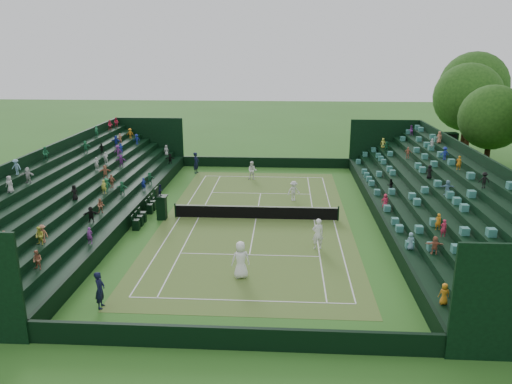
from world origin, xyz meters
TOP-DOWN VIEW (x-y plane):
  - ground at (0.00, 0.00)m, footprint 160.00×160.00m
  - court_surface at (0.00, 0.00)m, footprint 12.97×26.77m
  - perimeter_wall_north at (0.00, 15.88)m, footprint 17.17×0.20m
  - perimeter_wall_south at (0.00, -15.88)m, footprint 17.17×0.20m
  - perimeter_wall_east at (8.48, 0.00)m, footprint 0.20×31.77m
  - perimeter_wall_west at (-8.48, 0.00)m, footprint 0.20×31.77m
  - north_grandstand at (12.66, 0.00)m, footprint 6.60×32.00m
  - south_grandstand at (-12.66, 0.00)m, footprint 6.60×32.00m
  - tennis_net at (0.00, 0.00)m, footprint 11.67×0.10m
  - scoreboard_tower at (17.75, 16.00)m, footprint 2.00×1.00m
  - umpire_chair at (-6.66, -0.42)m, footprint 0.82×0.82m
  - courtside_chairs at (-7.87, -0.15)m, footprint 0.47×5.44m
  - player_near_west at (-0.24, -9.36)m, footprint 1.13×0.89m
  - player_near_east at (4.04, -5.18)m, footprint 0.79×0.60m
  - player_far_west at (-1.00, 10.93)m, footprint 0.89×0.72m
  - player_far_east at (2.71, 4.57)m, footprint 1.20×0.97m
  - line_judge_north at (-6.58, 13.07)m, footprint 0.65×0.83m
  - line_judge_south at (-6.49, -12.91)m, footprint 0.47×0.68m

SIDE VIEW (x-z plane):
  - ground at x=0.00m, z-range 0.00..0.00m
  - court_surface at x=0.00m, z-range 0.00..0.01m
  - courtside_chairs at x=-7.87m, z-range -0.12..0.90m
  - perimeter_wall_north at x=0.00m, z-range 0.00..1.00m
  - perimeter_wall_south at x=0.00m, z-range 0.00..1.00m
  - perimeter_wall_east at x=8.48m, z-range 0.00..1.00m
  - perimeter_wall_west at x=-8.48m, z-range 0.00..1.00m
  - tennis_net at x=0.00m, z-range 0.00..1.06m
  - player_far_east at x=2.71m, z-range 0.00..1.61m
  - player_far_west at x=-1.00m, z-range 0.00..1.69m
  - line_judge_south at x=-6.49m, z-range 0.00..1.81m
  - player_near_east at x=4.04m, z-range 0.00..1.93m
  - line_judge_north at x=-6.58m, z-range 0.00..2.02m
  - player_near_west at x=-0.24m, z-range 0.00..2.03m
  - umpire_chair at x=-6.66m, z-range -0.19..2.38m
  - north_grandstand at x=12.66m, z-range -0.90..4.00m
  - south_grandstand at x=-12.66m, z-range -0.90..4.00m
  - scoreboard_tower at x=17.75m, z-range 1.29..4.99m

